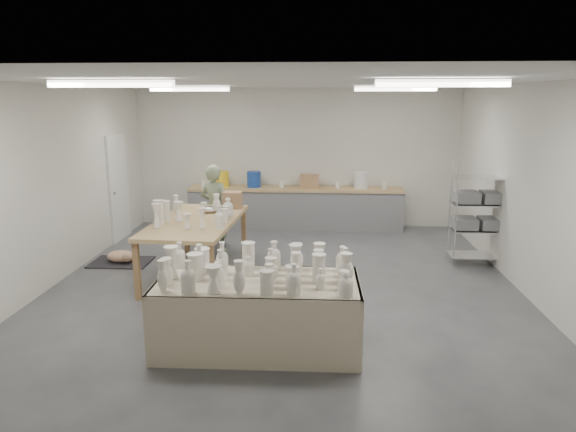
# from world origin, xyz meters

# --- Properties ---
(room) EXTENTS (8.00, 8.02, 3.00)m
(room) POSITION_xyz_m (-0.11, 0.08, 2.06)
(room) COLOR #424449
(room) RESTS_ON ground
(back_counter) EXTENTS (4.60, 0.60, 1.24)m
(back_counter) POSITION_xyz_m (-0.01, 3.68, 0.49)
(back_counter) COLOR tan
(back_counter) RESTS_ON ground
(wire_shelf) EXTENTS (0.88, 0.48, 1.80)m
(wire_shelf) POSITION_xyz_m (3.20, 1.40, 0.92)
(wire_shelf) COLOR silver
(wire_shelf) RESTS_ON ground
(drying_table) EXTENTS (2.29, 1.10, 1.18)m
(drying_table) POSITION_xyz_m (-0.16, -1.84, 0.46)
(drying_table) COLOR olive
(drying_table) RESTS_ON ground
(work_table) EXTENTS (1.33, 2.47, 1.28)m
(work_table) POSITION_xyz_m (-1.40, 0.63, 0.91)
(work_table) COLOR tan
(work_table) RESTS_ON ground
(rug) EXTENTS (1.00, 0.70, 0.02)m
(rug) POSITION_xyz_m (-2.90, 1.06, 0.01)
(rug) COLOR black
(rug) RESTS_ON ground
(cat) EXTENTS (0.52, 0.40, 0.20)m
(cat) POSITION_xyz_m (-2.88, 1.05, 0.12)
(cat) COLOR white
(cat) RESTS_ON rug
(potter) EXTENTS (0.68, 0.55, 1.62)m
(potter) POSITION_xyz_m (-1.40, 1.89, 0.81)
(potter) COLOR gray
(potter) RESTS_ON ground
(red_stool) EXTENTS (0.40, 0.40, 0.31)m
(red_stool) POSITION_xyz_m (-1.40, 2.16, 0.28)
(red_stool) COLOR #A31717
(red_stool) RESTS_ON ground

